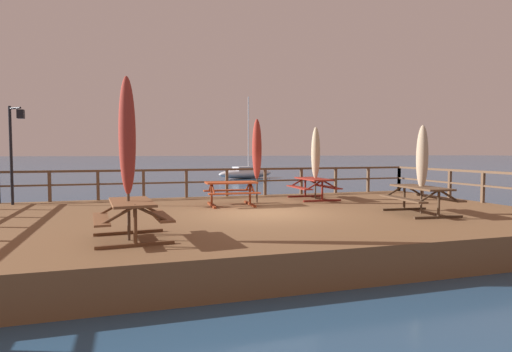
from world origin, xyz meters
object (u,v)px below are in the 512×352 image
Objects in this scene: lamp_post_hooked at (14,140)px; patio_umbrella_tall_back_left at (316,153)px; picnic_table_back_right at (313,184)px; picnic_table_front_left at (132,212)px; picnic_table_front_right at (420,194)px; picnic_table_mid_right at (231,188)px; patio_umbrella_tall_front at (127,137)px; patio_umbrella_short_back at (422,158)px; patio_umbrella_tall_mid_left at (257,150)px; sailboat_distant at (246,173)px.

patio_umbrella_tall_back_left is at bearing -6.93° from lamp_post_hooked.
picnic_table_front_left is at bearing -139.41° from picnic_table_back_right.
picnic_table_front_right and picnic_table_mid_right have the same top height.
patio_umbrella_tall_front is 7.58m from lamp_post_hooked.
picnic_table_mid_right is (-3.31, -0.89, -0.01)m from picnic_table_back_right.
patio_umbrella_tall_mid_left is at bearing 133.77° from patio_umbrella_short_back.
picnic_table_back_right is 2.64m from patio_umbrella_tall_mid_left.
picnic_table_back_right is 0.94× the size of picnic_table_front_right.
lamp_post_hooked is at bearing 173.04° from picnic_table_back_right.
patio_umbrella_tall_front is at bearing -139.87° from patio_umbrella_tall_back_left.
patio_umbrella_tall_front is (-7.73, -1.27, 1.45)m from picnic_table_front_right.
sailboat_distant reaches higher than picnic_table_back_right.
patio_umbrella_short_back is (1.34, -4.20, 1.01)m from picnic_table_back_right.
patio_umbrella_short_back is at bearing 36.20° from picnic_table_front_right.
picnic_table_front_left is 8.57m from patio_umbrella_tall_back_left.
picnic_table_front_left is 1.46m from patio_umbrella_tall_front.
picnic_table_back_right is 0.79× the size of patio_umbrella_short_back.
sailboat_distant reaches higher than patio_umbrella_tall_mid_left.
sailboat_distant is (2.86, 28.38, -1.79)m from patio_umbrella_short_back.
patio_umbrella_tall_back_left is 0.34× the size of sailboat_distant.
patio_umbrella_tall_back_left is at bearing -99.68° from sailboat_distant.
patio_umbrella_tall_back_left is 10.10m from lamp_post_hooked.
patio_umbrella_tall_back_left reaches higher than picnic_table_mid_right.
lamp_post_hooked is at bearing 162.40° from picnic_table_mid_right.
patio_umbrella_tall_mid_left is at bearing -12.01° from lamp_post_hooked.
patio_umbrella_tall_mid_left is (-2.29, -0.41, 1.25)m from picnic_table_back_right.
picnic_table_back_right is at bearing -99.86° from sailboat_distant.
patio_umbrella_tall_mid_left reaches higher than picnic_table_mid_right.
picnic_table_front_right is at bearing -143.80° from patio_umbrella_short_back.
patio_umbrella_tall_mid_left is (-2.37, -0.41, 0.13)m from patio_umbrella_tall_back_left.
picnic_table_front_left is at bearing 29.02° from patio_umbrella_tall_front.
picnic_table_mid_right is 7.13m from lamp_post_hooked.
picnic_table_front_left is at bearing -62.22° from lamp_post_hooked.
sailboat_distant is (4.12, 24.18, -1.90)m from patio_umbrella_tall_back_left.
patio_umbrella_tall_mid_left is 7.83m from lamp_post_hooked.
patio_umbrella_tall_front is 31.64m from sailboat_distant.
lamp_post_hooked reaches higher than picnic_table_back_right.
lamp_post_hooked reaches higher than patio_umbrella_short_back.
patio_umbrella_short_back is at bearing -25.64° from lamp_post_hooked.
picnic_table_front_right is 12.57m from lamp_post_hooked.
picnic_table_mid_right is (-4.57, 3.36, -0.01)m from picnic_table_front_right.
patio_umbrella_short_back is (1.26, -4.20, -0.11)m from patio_umbrella_tall_back_left.
patio_umbrella_tall_front is at bearing -62.72° from lamp_post_hooked.
picnic_table_front_left is 0.55× the size of lamp_post_hooked.
picnic_table_front_right is 0.79× the size of patio_umbrella_tall_back_left.
picnic_table_front_left and picnic_table_back_right have the same top height.
patio_umbrella_tall_back_left is 1.07× the size of patio_umbrella_short_back.
picnic_table_back_right is 0.62× the size of patio_umbrella_tall_front.
picnic_table_mid_right is at bearing 144.54° from patio_umbrella_short_back.
picnic_table_mid_right is 0.59× the size of patio_umbrella_tall_mid_left.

